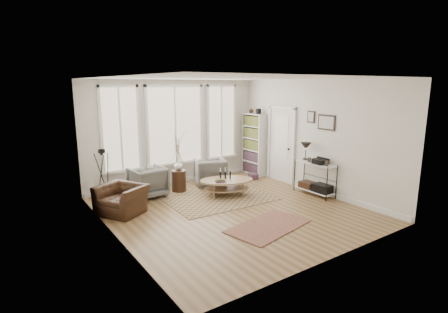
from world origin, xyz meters
TOP-DOWN VIEW (x-y plane):
  - room at (0.02, 0.03)m, footprint 5.50×5.54m
  - bay_window at (0.00, 2.71)m, footprint 4.14×0.12m
  - door at (2.57, 1.15)m, footprint 0.09×1.06m
  - bookcase at (2.44, 2.23)m, footprint 0.31×0.85m
  - low_shelf at (2.38, -0.30)m, footprint 0.38×1.08m
  - wall_art at (2.58, -0.27)m, footprint 0.04×0.88m
  - rug_main at (0.20, 0.89)m, footprint 2.61×2.00m
  - rug_runner at (0.05, -1.19)m, footprint 1.87×1.28m
  - coffee_table at (0.48, 0.90)m, footprint 1.56×1.28m
  - armchair_left at (-1.17, 1.97)m, footprint 0.86×0.88m
  - armchair_right at (0.65, 1.94)m, footprint 1.06×1.07m
  - side_table at (-0.34, 1.92)m, footprint 0.38×0.38m
  - vase at (-0.30, 2.00)m, footprint 0.28×0.28m
  - accent_chair at (-2.10, 1.20)m, footprint 1.25×1.21m
  - tripod_camera at (-2.22, 2.09)m, footprint 0.46×0.46m
  - book_stack_near at (2.05, 1.77)m, footprint 0.22×0.27m
  - book_stack_far at (2.05, 1.72)m, footprint 0.19×0.23m

SIDE VIEW (x-z plane):
  - rug_main at x=0.20m, z-range 0.00..0.01m
  - rug_runner at x=0.05m, z-range 0.01..0.02m
  - book_stack_far at x=2.05m, z-range 0.00..0.13m
  - book_stack_near at x=2.05m, z-range 0.00..0.16m
  - accent_chair at x=-2.10m, z-range 0.00..0.62m
  - coffee_table at x=0.48m, z-range 0.02..0.64m
  - armchair_left at x=-1.17m, z-range 0.00..0.76m
  - armchair_right at x=0.65m, z-range 0.00..0.76m
  - low_shelf at x=2.38m, z-range -0.14..1.16m
  - tripod_camera at x=-2.22m, z-range -0.05..1.25m
  - vase at x=-0.30m, z-range 0.56..0.80m
  - side_table at x=-0.34m, z-range -0.03..1.55m
  - bookcase at x=2.44m, z-range -0.07..1.99m
  - door at x=2.57m, z-range 0.01..2.23m
  - room at x=0.02m, z-range -0.02..2.88m
  - bay_window at x=0.00m, z-range 0.49..2.73m
  - wall_art at x=2.58m, z-range 1.66..2.10m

